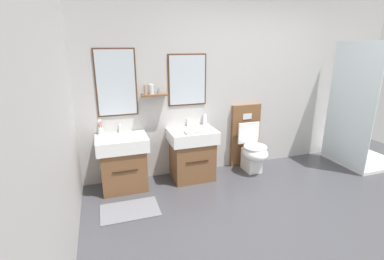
% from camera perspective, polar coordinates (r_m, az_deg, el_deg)
% --- Properties ---
extents(ground_plane, '(6.35, 5.03, 0.10)m').
position_cam_1_polar(ground_plane, '(3.50, 24.40, -18.40)').
color(ground_plane, '#3D3D42').
rests_on(ground_plane, ground).
extents(wall_back, '(5.15, 0.27, 2.77)m').
position_cam_1_polar(wall_back, '(4.42, 10.23, 10.17)').
color(wall_back, '#B7B5B2').
rests_on(wall_back, ground).
extents(wall_left, '(0.12, 3.83, 2.77)m').
position_cam_1_polar(wall_left, '(2.11, -28.86, 1.01)').
color(wall_left, '#B7B5B2').
rests_on(wall_left, ground).
extents(bath_mat, '(0.68, 0.44, 0.01)m').
position_cam_1_polar(bath_mat, '(3.53, -12.52, -15.68)').
color(bath_mat, slate).
rests_on(bath_mat, ground).
extents(vanity_sink_left, '(0.66, 0.52, 0.74)m').
position_cam_1_polar(vanity_sink_left, '(3.89, -13.86, -6.18)').
color(vanity_sink_left, brown).
rests_on(vanity_sink_left, ground).
extents(tap_on_left_sink, '(0.03, 0.13, 0.11)m').
position_cam_1_polar(tap_on_left_sink, '(3.94, -14.52, 0.51)').
color(tap_on_left_sink, silver).
rests_on(tap_on_left_sink, vanity_sink_left).
extents(vanity_sink_right, '(0.66, 0.52, 0.74)m').
position_cam_1_polar(vanity_sink_right, '(4.06, -0.00, -4.66)').
color(vanity_sink_right, brown).
rests_on(vanity_sink_right, ground).
extents(tap_on_right_sink, '(0.03, 0.13, 0.11)m').
position_cam_1_polar(tap_on_right_sink, '(4.10, -0.84, 1.74)').
color(tap_on_right_sink, silver).
rests_on(tap_on_right_sink, vanity_sink_right).
extents(toilet, '(0.48, 0.62, 1.00)m').
position_cam_1_polar(toilet, '(4.46, 11.70, -3.22)').
color(toilet, brown).
rests_on(toilet, ground).
extents(toothbrush_cup, '(0.07, 0.07, 0.21)m').
position_cam_1_polar(toothbrush_cup, '(3.92, -18.15, -0.05)').
color(toothbrush_cup, silver).
rests_on(toothbrush_cup, vanity_sink_left).
extents(soap_dispenser, '(0.06, 0.06, 0.20)m').
position_cam_1_polar(soap_dispenser, '(4.18, 2.59, 2.22)').
color(soap_dispenser, white).
rests_on(soap_dispenser, vanity_sink_right).
extents(folded_hand_towel, '(0.22, 0.16, 0.04)m').
position_cam_1_polar(folded_hand_towel, '(3.79, 0.17, -0.34)').
color(folded_hand_towel, white).
rests_on(folded_hand_towel, vanity_sink_right).
extents(shower_tray, '(0.96, 0.87, 1.95)m').
position_cam_1_polar(shower_tray, '(5.30, 30.78, -1.76)').
color(shower_tray, white).
rests_on(shower_tray, ground).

